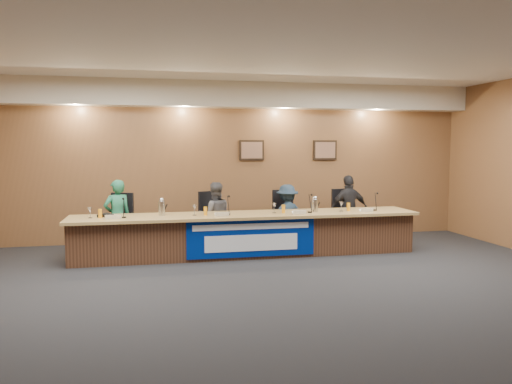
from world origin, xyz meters
TOP-DOWN VIEW (x-y plane):
  - floor at (0.00, 0.00)m, footprint 10.00×10.00m
  - ceiling at (0.00, 0.00)m, footprint 10.00×8.00m
  - wall_back at (0.00, 4.00)m, footprint 10.00×0.04m
  - soffit at (0.00, 3.75)m, footprint 10.00×0.50m
  - dais_body at (0.00, 2.40)m, footprint 6.00×0.80m
  - dais_top at (0.00, 2.35)m, footprint 6.10×0.95m
  - banner at (0.00, 1.99)m, footprint 2.20×0.02m
  - banner_text_upper at (0.00, 1.97)m, footprint 2.00×0.01m
  - banner_text_lower at (0.00, 1.97)m, footprint 1.60×0.01m
  - wall_photo_left at (0.40, 3.97)m, footprint 0.52×0.04m
  - wall_photo_right at (2.00, 3.97)m, footprint 0.52×0.04m
  - panelist_a at (-2.26, 3.00)m, footprint 0.57×0.47m
  - panelist_b at (-0.50, 3.00)m, footprint 0.62×0.48m
  - panelist_c at (0.90, 3.00)m, footprint 0.82×0.54m
  - panelist_d at (2.16, 3.00)m, footprint 0.81×0.37m
  - office_chair_a at (-2.26, 3.10)m, footprint 0.62×0.62m
  - office_chair_b at (-0.50, 3.10)m, footprint 0.62×0.62m
  - office_chair_c at (0.90, 3.10)m, footprint 0.48×0.48m
  - office_chair_d at (2.16, 3.10)m, footprint 0.57×0.57m
  - nameplate_a at (-2.27, 2.13)m, footprint 0.24×0.08m
  - microphone_a at (-2.10, 2.25)m, footprint 0.07×0.07m
  - juice_glass_a at (-2.49, 2.31)m, footprint 0.06×0.06m
  - water_glass_a at (-2.64, 2.33)m, footprint 0.08×0.08m
  - nameplate_b at (-0.48, 2.09)m, footprint 0.24×0.08m
  - microphone_b at (-0.36, 2.27)m, footprint 0.07×0.07m
  - juice_glass_b at (-0.75, 2.28)m, footprint 0.06×0.06m
  - water_glass_b at (-0.93, 2.31)m, footprint 0.08×0.08m
  - nameplate_c at (0.87, 2.07)m, footprint 0.24×0.08m
  - microphone_c at (1.11, 2.24)m, footprint 0.07×0.07m
  - juice_glass_c at (0.64, 2.29)m, footprint 0.06×0.06m
  - water_glass_c at (0.47, 2.31)m, footprint 0.08×0.08m
  - nameplate_d at (2.14, 2.09)m, footprint 0.24×0.08m
  - microphone_d at (2.38, 2.29)m, footprint 0.07×0.07m
  - juice_glass_d at (1.88, 2.34)m, footprint 0.06×0.06m
  - water_glass_d at (1.72, 2.29)m, footprint 0.08×0.08m
  - carafe_left at (-1.48, 2.43)m, footprint 0.11×0.11m
  - carafe_right at (1.24, 2.35)m, footprint 0.12×0.12m
  - speakerphone at (-2.41, 2.46)m, footprint 0.32×0.32m

SIDE VIEW (x-z plane):
  - floor at x=0.00m, z-range 0.00..0.00m
  - banner_text_lower at x=0.00m, z-range 0.16..0.44m
  - dais_body at x=0.00m, z-range 0.00..0.70m
  - banner at x=0.00m, z-range 0.05..0.71m
  - office_chair_a at x=-2.26m, z-range 0.44..0.52m
  - office_chair_b at x=-0.50m, z-range 0.44..0.52m
  - office_chair_c at x=0.90m, z-range 0.44..0.52m
  - office_chair_d at x=2.16m, z-range 0.44..0.52m
  - banner_text_upper at x=0.00m, z-range 0.53..0.63m
  - panelist_c at x=0.90m, z-range 0.00..1.20m
  - panelist_b at x=-0.50m, z-range 0.00..1.27m
  - panelist_a at x=-2.26m, z-range 0.00..1.34m
  - panelist_d at x=2.16m, z-range 0.00..1.37m
  - dais_top at x=0.00m, z-range 0.70..0.75m
  - microphone_a at x=-2.10m, z-range 0.75..0.77m
  - microphone_b at x=-0.36m, z-range 0.75..0.77m
  - microphone_c at x=1.11m, z-range 0.75..0.77m
  - microphone_d at x=2.38m, z-range 0.75..0.77m
  - speakerphone at x=-2.41m, z-range 0.75..0.80m
  - nameplate_a at x=-2.27m, z-range 0.74..0.85m
  - nameplate_b at x=-0.48m, z-range 0.74..0.85m
  - nameplate_c at x=0.87m, z-range 0.74..0.85m
  - nameplate_d at x=2.14m, z-range 0.74..0.85m
  - juice_glass_a at x=-2.49m, z-range 0.75..0.90m
  - juice_glass_b at x=-0.75m, z-range 0.75..0.90m
  - juice_glass_c at x=0.64m, z-range 0.75..0.90m
  - juice_glass_d at x=1.88m, z-range 0.75..0.90m
  - water_glass_a at x=-2.64m, z-range 0.75..0.93m
  - water_glass_b at x=-0.93m, z-range 0.75..0.93m
  - water_glass_c at x=0.47m, z-range 0.75..0.93m
  - water_glass_d at x=1.72m, z-range 0.75..0.93m
  - carafe_right at x=1.24m, z-range 0.75..0.97m
  - carafe_left at x=-1.48m, z-range 0.75..1.00m
  - wall_back at x=0.00m, z-range 0.00..3.20m
  - wall_photo_left at x=0.40m, z-range 1.64..2.06m
  - wall_photo_right at x=2.00m, z-range 1.64..2.06m
  - soffit at x=0.00m, z-range 2.70..3.20m
  - ceiling at x=0.00m, z-range 3.18..3.22m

